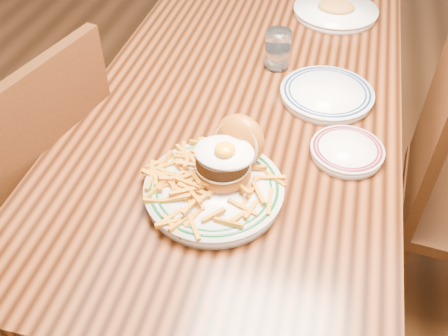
% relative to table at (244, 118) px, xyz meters
% --- Properties ---
extents(floor, '(6.00, 6.00, 0.00)m').
position_rel_table_xyz_m(floor, '(0.00, 0.00, -0.66)').
color(floor, black).
rests_on(floor, ground).
extents(table, '(0.85, 1.60, 0.75)m').
position_rel_table_xyz_m(table, '(0.00, 0.00, 0.00)').
color(table, black).
rests_on(table, floor).
extents(chair_left, '(0.54, 0.54, 0.96)m').
position_rel_table_xyz_m(chair_left, '(-0.55, -0.28, -0.15)').
color(chair_left, '#401C0D').
rests_on(chair_left, floor).
extents(main_plate, '(0.31, 0.33, 0.15)m').
position_rel_table_xyz_m(main_plate, '(0.02, -0.38, 0.13)').
color(main_plate, silver).
rests_on(main_plate, table).
extents(side_plate, '(0.18, 0.18, 0.03)m').
position_rel_table_xyz_m(side_plate, '(0.29, -0.19, 0.10)').
color(side_plate, silver).
rests_on(side_plate, table).
extents(rear_plate, '(0.25, 0.25, 0.03)m').
position_rel_table_xyz_m(rear_plate, '(0.22, 0.03, 0.10)').
color(rear_plate, silver).
rests_on(rear_plate, table).
extents(water_glass, '(0.08, 0.08, 0.11)m').
position_rel_table_xyz_m(water_glass, '(0.06, 0.16, 0.14)').
color(water_glass, white).
rests_on(water_glass, table).
extents(far_plate, '(0.29, 0.29, 0.05)m').
position_rel_table_xyz_m(far_plate, '(0.20, 0.52, 0.11)').
color(far_plate, silver).
rests_on(far_plate, table).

